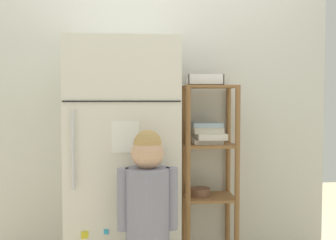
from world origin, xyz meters
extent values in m
cube|color=silver|center=(0.00, 0.36, 1.05)|extent=(2.63, 0.03, 2.10)
cube|color=silver|center=(-0.21, 0.02, 0.80)|extent=(0.70, 0.62, 1.60)
cube|color=black|center=(-0.21, -0.29, 1.20)|extent=(0.69, 0.01, 0.01)
cylinder|color=silver|center=(-0.49, -0.32, 0.92)|extent=(0.02, 0.02, 0.46)
cube|color=white|center=(-0.19, -0.29, 1.00)|extent=(0.16, 0.01, 0.19)
cube|color=#279ACB|center=(-0.31, -0.30, 0.43)|extent=(0.03, 0.01, 0.03)
cube|color=#C4B20A|center=(-0.02, -0.30, 0.42)|extent=(0.04, 0.01, 0.04)
cube|color=yellow|center=(0.05, -0.30, 0.61)|extent=(0.04, 0.02, 0.04)
cube|color=#6026DB|center=(-0.10, -0.30, 0.56)|extent=(0.03, 0.01, 0.03)
cube|color=yellow|center=(-0.43, -0.30, 0.42)|extent=(0.04, 0.02, 0.04)
cylinder|color=gray|center=(-0.07, -0.44, 0.63)|extent=(0.24, 0.24, 0.41)
sphere|color=gray|center=(-0.07, -0.37, 0.83)|extent=(0.11, 0.11, 0.11)
sphere|color=tan|center=(-0.07, -0.44, 0.92)|extent=(0.18, 0.18, 0.18)
sphere|color=tan|center=(-0.07, -0.44, 0.97)|extent=(0.16, 0.16, 0.16)
cylinder|color=gray|center=(-0.20, -0.44, 0.66)|extent=(0.07, 0.07, 0.35)
cylinder|color=gray|center=(0.07, -0.44, 0.66)|extent=(0.07, 0.07, 0.35)
cylinder|color=olive|center=(0.22, 0.03, 0.66)|extent=(0.04, 0.04, 1.31)
cylinder|color=olive|center=(0.56, 0.03, 0.66)|extent=(0.04, 0.04, 1.31)
cylinder|color=olive|center=(0.22, 0.31, 0.66)|extent=(0.04, 0.04, 1.31)
cylinder|color=olive|center=(0.56, 0.31, 0.66)|extent=(0.04, 0.04, 1.31)
cube|color=olive|center=(0.39, 0.17, 1.30)|extent=(0.36, 0.30, 0.02)
cube|color=olive|center=(0.39, 0.17, 0.89)|extent=(0.36, 0.30, 0.02)
cube|color=olive|center=(0.39, 0.17, 0.51)|extent=(0.36, 0.30, 0.02)
cube|color=white|center=(0.38, 0.19, 0.91)|extent=(0.21, 0.18, 0.03)
cube|color=white|center=(0.40, 0.16, 0.95)|extent=(0.21, 0.17, 0.04)
cube|color=silver|center=(0.38, 0.19, 0.99)|extent=(0.21, 0.18, 0.04)
cube|color=#99B2C6|center=(0.37, 0.18, 1.03)|extent=(0.21, 0.18, 0.03)
cylinder|color=brown|center=(0.32, 0.17, 0.55)|extent=(0.15, 0.15, 0.06)
cube|color=white|center=(0.35, 0.17, 1.32)|extent=(0.25, 0.18, 0.01)
cube|color=white|center=(0.35, 0.08, 1.35)|extent=(0.25, 0.01, 0.07)
cube|color=white|center=(0.35, 0.26, 1.35)|extent=(0.25, 0.01, 0.07)
cube|color=white|center=(0.23, 0.17, 1.35)|extent=(0.01, 0.18, 0.07)
cube|color=white|center=(0.47, 0.17, 1.35)|extent=(0.01, 0.18, 0.07)
sphere|color=#BA300A|center=(0.38, 0.18, 1.35)|extent=(0.07, 0.07, 0.07)
camera|label=1|loc=(-0.12, -2.66, 1.21)|focal=43.12mm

